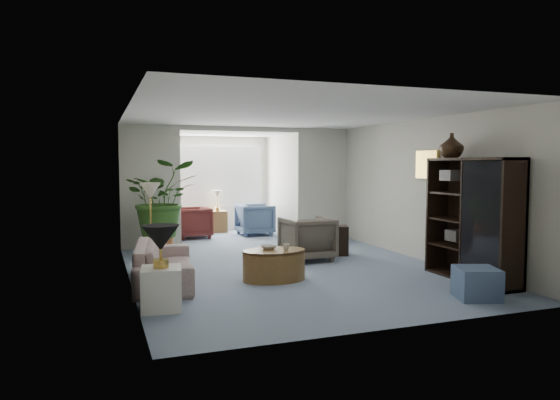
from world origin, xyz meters
name	(u,v)px	position (x,y,z in m)	size (l,w,h in m)	color
floor	(293,271)	(0.00, 0.00, 0.00)	(6.00, 6.00, 0.00)	#8597AF
sunroom_floor	(230,236)	(0.00, 4.10, 0.00)	(2.60, 2.60, 0.00)	#8597AF
back_pier_left	(151,187)	(-1.90, 3.00, 1.25)	(1.20, 0.12, 2.50)	beige
back_pier_right	(323,184)	(1.90, 3.00, 1.25)	(1.20, 0.12, 2.50)	beige
back_header	(242,129)	(0.00, 3.00, 2.45)	(2.60, 0.12, 0.10)	beige
window_pane	(219,176)	(0.00, 5.18, 1.40)	(2.20, 0.02, 1.50)	white
window_blinds	(219,176)	(0.00, 5.15, 1.40)	(2.20, 0.02, 1.50)	white
framed_picture	(428,165)	(2.46, -0.10, 1.70)	(0.04, 0.50, 0.40)	#C1B79A
sofa	(164,263)	(-2.04, -0.13, 0.29)	(1.99, 0.78, 0.58)	#BFB5A1
end_table	(161,289)	(-2.24, -1.48, 0.25)	(0.46, 0.46, 0.50)	white
table_lamp	(161,238)	(-2.24, -1.48, 0.85)	(0.44, 0.44, 0.30)	black
floor_lamp	(150,191)	(-2.06, 1.45, 1.25)	(0.36, 0.36, 0.28)	beige
coffee_table	(274,265)	(-0.49, -0.49, 0.23)	(0.95, 0.95, 0.45)	brown
coffee_bowl	(269,247)	(-0.54, -0.39, 0.48)	(0.23, 0.23, 0.06)	beige
coffee_cup	(286,247)	(-0.34, -0.59, 0.50)	(0.11, 0.11, 0.10)	beige
wingback_chair	(307,239)	(0.57, 0.77, 0.39)	(0.83, 0.85, 0.77)	#63594E
side_table_dark	(335,240)	(1.27, 1.07, 0.27)	(0.46, 0.37, 0.55)	black
entertainment_cabinet	(472,220)	(2.23, -1.50, 0.90)	(0.43, 1.62, 1.80)	black
cabinet_urn	(451,146)	(2.23, -1.00, 1.99)	(0.37, 0.37, 0.38)	black
ottoman	(477,283)	(1.60, -2.34, 0.20)	(0.50, 0.50, 0.40)	slate
plant_pot	(162,245)	(-1.77, 2.30, 0.16)	(0.40, 0.40, 0.32)	#9F5A2E
house_plant	(162,199)	(-1.77, 2.30, 1.05)	(1.32, 1.14, 1.47)	#2D581E
sunroom_chair_blue	(255,219)	(0.64, 4.13, 0.37)	(0.80, 0.82, 0.75)	slate
sunroom_chair_maroon	(193,222)	(-0.86, 4.13, 0.36)	(0.77, 0.79, 0.72)	#5A231E
sunroom_table	(218,222)	(-0.11, 4.88, 0.27)	(0.44, 0.34, 0.53)	brown
shelf_clutter	(475,207)	(2.18, -1.61, 1.09)	(0.30, 1.11, 1.06)	#33312E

